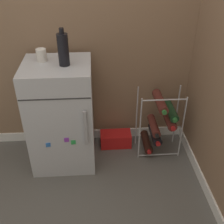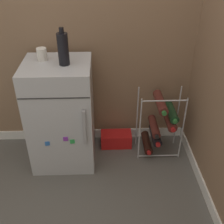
% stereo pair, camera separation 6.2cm
% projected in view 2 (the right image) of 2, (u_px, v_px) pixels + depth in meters
% --- Properties ---
extents(ground_plane, '(14.00, 14.00, 0.00)m').
position_uv_depth(ground_plane, '(99.00, 186.00, 2.25)').
color(ground_plane, '#56544F').
extents(wall_back, '(6.64, 0.07, 2.50)m').
position_uv_depth(wall_back, '(95.00, 6.00, 2.15)').
color(wall_back, '#84664C').
rests_on(wall_back, ground_plane).
extents(mini_fridge, '(0.51, 0.49, 0.91)m').
position_uv_depth(mini_fridge, '(62.00, 115.00, 2.30)').
color(mini_fridge, '#B7BABF').
rests_on(mini_fridge, ground_plane).
extents(wine_rack, '(0.38, 0.33, 0.62)m').
position_uv_depth(wine_rack, '(160.00, 123.00, 2.45)').
color(wine_rack, '#B2B2B7').
rests_on(wine_rack, ground_plane).
extents(soda_box, '(0.29, 0.15, 0.13)m').
position_uv_depth(soda_box, '(116.00, 139.00, 2.66)').
color(soda_box, red).
rests_on(soda_box, ground_plane).
extents(fridge_top_cup, '(0.07, 0.07, 0.09)m').
position_uv_depth(fridge_top_cup, '(42.00, 54.00, 2.08)').
color(fridge_top_cup, silver).
rests_on(fridge_top_cup, mini_fridge).
extents(fridge_top_bottle, '(0.08, 0.08, 0.27)m').
position_uv_depth(fridge_top_bottle, '(63.00, 49.00, 1.98)').
color(fridge_top_bottle, black).
rests_on(fridge_top_bottle, mini_fridge).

